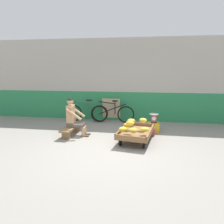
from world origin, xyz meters
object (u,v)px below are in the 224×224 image
object	(u,v)px
bicycle_far_left	(112,113)
bicycle_near_left	(87,112)
banana_cart	(136,133)
weighing_scale	(154,118)
low_bench	(71,129)
vendor_seated	(74,117)
sign_board	(111,109)
shopping_bag	(152,132)
plastic_crate	(153,127)

from	to	relation	value
bicycle_far_left	bicycle_near_left	bearing A→B (deg)	179.03
banana_cart	weighing_scale	size ratio (longest dim) A/B	5.19
low_bench	vendor_seated	world-z (taller)	vendor_seated
banana_cart	low_bench	distance (m)	2.01
bicycle_near_left	sign_board	xyz separation A→B (m)	(0.92, 0.31, 0.09)
shopping_bag	bicycle_near_left	bearing A→B (deg)	149.81
weighing_scale	bicycle_far_left	distance (m)	1.80
low_bench	sign_board	world-z (taller)	sign_board
banana_cart	bicycle_far_left	world-z (taller)	bicycle_far_left
banana_cart	plastic_crate	distance (m)	1.12
bicycle_near_left	bicycle_far_left	bearing A→B (deg)	-0.97
bicycle_far_left	plastic_crate	bearing A→B (deg)	-32.84
low_bench	plastic_crate	distance (m)	2.63
bicycle_far_left	low_bench	bearing A→B (deg)	-120.11
banana_cart	weighing_scale	xyz separation A→B (m)	(0.52, 0.99, 0.21)
low_bench	vendor_seated	xyz separation A→B (m)	(0.09, 0.00, 0.37)
sign_board	shopping_bag	xyz separation A→B (m)	(1.53, -1.73, -0.32)
weighing_scale	bicycle_far_left	bearing A→B (deg)	147.13
shopping_bag	banana_cart	bearing A→B (deg)	-129.16
low_bench	plastic_crate	size ratio (longest dim) A/B	3.10
banana_cart	sign_board	size ratio (longest dim) A/B	1.76
weighing_scale	bicycle_near_left	xyz separation A→B (m)	(-2.52, 0.99, -0.10)
low_bench	weighing_scale	world-z (taller)	weighing_scale
weighing_scale	sign_board	xyz separation A→B (m)	(-1.60, 1.30, -0.01)
weighing_scale	bicycle_far_left	world-z (taller)	bicycle_far_left
bicycle_far_left	shopping_bag	world-z (taller)	bicycle_far_left
plastic_crate	shopping_bag	distance (m)	0.44
plastic_crate	banana_cart	bearing A→B (deg)	-117.82
weighing_scale	bicycle_near_left	size ratio (longest dim) A/B	0.18
banana_cart	bicycle_far_left	distance (m)	2.20
bicycle_far_left	sign_board	world-z (taller)	sign_board
banana_cart	sign_board	xyz separation A→B (m)	(-1.08, 2.29, 0.20)
low_bench	shopping_bag	size ratio (longest dim) A/B	4.66
low_bench	vendor_seated	size ratio (longest dim) A/B	0.98
banana_cart	vendor_seated	distance (m)	1.95
bicycle_near_left	sign_board	distance (m)	0.97
plastic_crate	bicycle_far_left	world-z (taller)	bicycle_far_left
bicycle_near_left	shopping_bag	xyz separation A→B (m)	(2.45, -1.42, -0.23)
bicycle_far_left	weighing_scale	bearing A→B (deg)	-32.87
plastic_crate	shopping_bag	world-z (taller)	plastic_crate
weighing_scale	sign_board	distance (m)	2.06
low_bench	bicycle_far_left	distance (m)	2.01
bicycle_near_left	sign_board	size ratio (longest dim) A/B	1.87
bicycle_near_left	bicycle_far_left	xyz separation A→B (m)	(1.01, -0.02, 0.00)
weighing_scale	bicycle_far_left	size ratio (longest dim) A/B	0.18
banana_cart	bicycle_near_left	distance (m)	2.81
sign_board	shopping_bag	bearing A→B (deg)	-48.60
plastic_crate	low_bench	bearing A→B (deg)	-163.22
vendor_seated	sign_board	distance (m)	2.22
low_bench	sign_board	xyz separation A→B (m)	(0.92, 2.06, 0.24)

